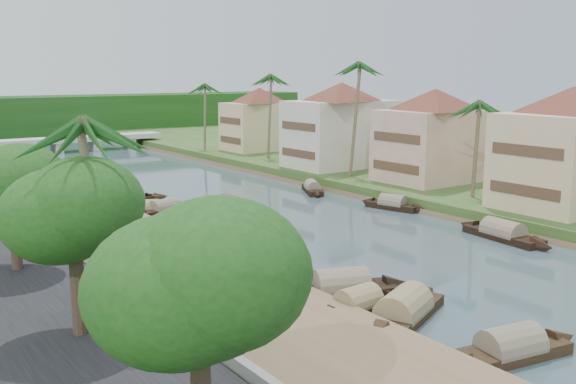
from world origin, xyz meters
TOP-DOWN VIEW (x-y plane):
  - ground at (0.00, 0.00)m, footprint 220.00×220.00m
  - left_bank at (-16.00, 20.00)m, footprint 10.00×180.00m
  - right_bank at (19.00, 20.00)m, footprint 16.00×180.00m
  - retaining_wall at (-20.20, 20.00)m, footprint 0.40×180.00m
  - far_right_fill at (56.00, 20.00)m, footprint 60.00×220.00m
  - treeline at (0.00, 100.00)m, footprint 120.00×14.00m
  - bridge at (0.00, 72.00)m, footprint 28.00×4.00m
  - building_near at (18.99, -2.00)m, footprint 14.85×14.85m
  - building_mid at (19.99, 14.00)m, footprint 14.11×14.11m
  - building_far at (18.99, 28.00)m, footprint 15.59×15.59m
  - building_distant at (19.99, 48.00)m, footprint 12.62×12.62m
  - sampan_0 at (-8.36, -16.30)m, footprint 8.29×3.00m
  - sampan_1 at (-10.13, -8.19)m, footprint 6.68×2.01m
  - sampan_2 at (-8.96, -10.35)m, footprint 9.41×5.49m
  - sampan_3 at (-9.21, -5.68)m, footprint 8.95×4.85m
  - sampan_4 at (-10.44, 1.14)m, footprint 6.60×2.34m
  - sampan_5 at (-8.40, 3.97)m, footprint 6.44×2.46m
  - sampan_6 at (-9.87, 8.96)m, footprint 8.80×4.41m
  - sampan_7 at (-9.41, 10.42)m, footprint 8.06×3.83m
  - sampan_8 at (-8.18, 14.72)m, footprint 6.39×2.51m
  - sampan_9 at (-8.21, 20.03)m, footprint 7.66×2.96m
  - sampan_10 at (-9.59, 20.93)m, footprint 6.40×4.08m
  - sampan_11 at (-9.32, 26.16)m, footprint 7.30×3.27m
  - sampan_12 at (-8.41, 27.21)m, footprint 7.20×3.31m
  - sampan_13 at (-10.03, 28.40)m, footprint 8.27×4.53m
  - sampan_14 at (8.99, -3.15)m, footprint 2.65×9.36m
  - sampan_15 at (10.06, 9.73)m, footprint 3.28×7.23m
  - sampan_16 at (9.03, 20.73)m, footprint 4.47×7.00m
  - canoe_1 at (-7.78, -6.69)m, footprint 5.18×2.27m
  - canoe_2 at (-9.64, 16.11)m, footprint 5.21×1.05m
  - palm_1 at (16.00, 5.38)m, footprint 3.20×3.20m
  - palm_2 at (15.00, 21.29)m, footprint 3.20×3.20m
  - palm_3 at (16.00, 39.52)m, footprint 3.20×3.20m
  - palm_4 at (-23.00, -6.18)m, footprint 3.20×3.20m
  - palm_7 at (14.00, 54.02)m, footprint 3.20×3.20m
  - tree_0 at (-24.00, -17.02)m, footprint 5.22×5.22m
  - tree_1 at (-24.00, -5.78)m, footprint 4.95×4.95m
  - tree_2 at (-24.00, 5.55)m, footprint 5.34×5.34m
  - tree_6 at (24.00, 31.43)m, footprint 4.77×4.77m
  - person_near at (-16.87, -4.84)m, footprint 0.74×0.78m
  - person_far at (-13.72, 15.51)m, footprint 0.98×0.95m

SIDE VIEW (x-z plane):
  - ground at x=0.00m, z-range 0.00..0.00m
  - canoe_2 at x=-9.64m, z-range -0.28..0.48m
  - canoe_1 at x=-7.78m, z-range -0.32..0.52m
  - left_bank at x=-16.00m, z-range 0.00..0.80m
  - sampan_12 at x=-8.41m, z-range -0.48..1.28m
  - sampan_16 at x=9.03m, z-range -0.50..1.31m
  - sampan_10 at x=-9.59m, z-range -0.52..1.33m
  - sampan_4 at x=-10.44m, z-range -0.54..1.35m
  - sampan_9 at x=-8.21m, z-range -0.56..1.38m
  - sampan_15 at x=10.06m, z-range -0.56..1.38m
  - sampan_8 at x=-8.18m, z-range -0.58..1.40m
  - sampan_1 at x=-10.13m, z-range -0.59..1.41m
  - sampan_5 at x=-8.40m, z-range -0.61..1.43m
  - sampan_11 at x=-9.32m, z-range -0.62..1.45m
  - sampan_7 at x=-9.41m, z-range -0.65..1.48m
  - sampan_0 at x=-8.36m, z-range -0.66..1.49m
  - sampan_14 at x=8.99m, z-range -0.70..1.53m
  - sampan_13 at x=-10.03m, z-range -0.70..1.54m
  - sampan_3 at x=-9.21m, z-range -0.76..1.60m
  - sampan_2 at x=-8.96m, z-range -0.80..1.65m
  - sampan_6 at x=-9.87m, z-range -0.84..1.69m
  - far_right_fill at x=56.00m, z-range 0.00..1.15m
  - right_bank at x=19.00m, z-range 0.00..1.20m
  - retaining_wall at x=-20.20m, z-range 0.80..1.90m
  - person_far at x=-13.72m, z-range 0.80..2.40m
  - person_near at x=-16.87m, z-range 0.80..2.59m
  - bridge at x=0.00m, z-range 0.52..2.92m
  - treeline at x=0.00m, z-range 0.00..8.00m
  - building_distant at x=19.99m, z-range 1.28..10.48m
  - building_mid at x=19.99m, z-range 1.28..10.98m
  - tree_2 at x=-24.00m, z-range 2.65..9.66m
  - building_near at x=18.99m, z-range 1.28..11.48m
  - building_far at x=18.99m, z-range 1.28..11.48m
  - tree_0 at x=-24.00m, z-range 2.95..10.49m
  - tree_6 at x=24.00m, z-range 2.94..10.56m
  - tree_1 at x=-24.00m, z-range 3.01..10.49m
  - palm_1 at x=16.00m, z-range 4.52..14.65m
  - palm_4 at x=-23.00m, z-range 4.97..15.61m
  - palm_7 at x=14.00m, z-range 4.95..16.01m
  - palm_3 at x=16.00m, z-range 5.60..18.06m
  - palm_2 at x=15.00m, z-range 6.23..20.04m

